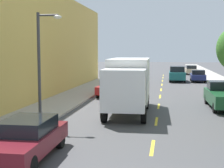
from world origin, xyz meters
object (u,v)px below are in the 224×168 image
parked_hatchback_silver (135,71)px  parked_sedan_burgundy (26,138)px  parked_hatchback_champagne (191,70)px  parked_pickup_forest (224,96)px  parked_hatchback_navy (198,76)px  moving_teal_sedan (177,74)px  street_lamp (42,57)px  delivery_box_truck (129,82)px  parked_wagon_red (111,86)px

parked_hatchback_silver → parked_sedan_burgundy: bearing=-90.1°
parked_hatchback_champagne → parked_pickup_forest: bearing=-90.2°
parked_hatchback_navy → moving_teal_sedan: moving_teal_sedan is taller
street_lamp → parked_sedan_burgundy: 6.49m
street_lamp → parked_hatchback_champagne: 40.40m
street_lamp → parked_hatchback_silver: 34.66m
parked_sedan_burgundy → parked_pickup_forest: size_ratio=0.85×
parked_hatchback_champagne → moving_teal_sedan: moving_teal_sedan is taller
moving_teal_sedan → delivery_box_truck: bearing=-99.3°
parked_wagon_red → delivery_box_truck: bearing=-72.3°
street_lamp → parked_pickup_forest: 12.40m
parked_wagon_red → moving_teal_sedan: size_ratio=0.98×
parked_hatchback_silver → parked_pickup_forest: bearing=-72.9°
street_lamp → parked_pickup_forest: (10.25, 6.45, -2.66)m
parked_sedan_burgundy → moving_teal_sedan: size_ratio=0.95×
street_lamp → moving_teal_sedan: street_lamp is taller
parked_sedan_burgundy → moving_teal_sedan: (6.16, 31.49, 0.24)m
parked_pickup_forest → street_lamp: bearing=-147.8°
parked_wagon_red → moving_teal_sedan: (6.01, 14.39, 0.18)m
parked_hatchback_champagne → moving_teal_sedan: 13.39m
parked_wagon_red → moving_teal_sedan: moving_teal_sedan is taller
parked_hatchback_navy → parked_pickup_forest: bearing=-90.1°
delivery_box_truck → parked_hatchback_navy: (6.16, 21.83, -1.14)m
parked_sedan_burgundy → parked_wagon_red: bearing=89.5°
parked_hatchback_navy → parked_hatchback_champagne: size_ratio=1.00×
street_lamp → parked_hatchback_champagne: street_lamp is taller
parked_wagon_red → parked_pickup_forest: bearing=-30.3°
parked_hatchback_silver → street_lamp: bearing=-92.7°
delivery_box_truck → moving_teal_sedan: bearing=80.7°
delivery_box_truck → parked_sedan_burgundy: 9.98m
street_lamp → parked_sedan_burgundy: size_ratio=1.25×
parked_pickup_forest → parked_wagon_red: (-8.53, 4.98, -0.02)m
parked_hatchback_silver → moving_teal_sedan: moving_teal_sedan is taller
parked_hatchback_silver → moving_teal_sedan: bearing=-54.9°
parked_hatchback_silver → parked_pickup_forest: size_ratio=0.75×
street_lamp → moving_teal_sedan: (7.72, 25.82, -2.50)m
parked_sedan_burgundy → parked_hatchback_silver: 40.18m
parked_hatchback_navy → parked_hatchback_champagne: same height
parked_hatchback_silver → parked_hatchback_navy: size_ratio=1.00×
parked_pickup_forest → parked_hatchback_navy: size_ratio=1.32×
street_lamp → delivery_box_truck: size_ratio=0.74×
parked_sedan_burgundy → parked_hatchback_champagne: parked_hatchback_champagne is taller
parked_hatchback_champagne → parked_sedan_burgundy: bearing=-101.2°
parked_hatchback_champagne → parked_wagon_red: same height
street_lamp → parked_hatchback_navy: bearing=68.2°
parked_pickup_forest → parked_wagon_red: bearing=149.7°
parked_wagon_red → moving_teal_sedan: bearing=67.3°
parked_hatchback_silver → parked_pickup_forest: (8.64, -28.06, 0.07)m
parked_sedan_burgundy → parked_pickup_forest: parked_pickup_forest is taller
parked_hatchback_silver → parked_hatchback_champagne: bearing=26.8°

